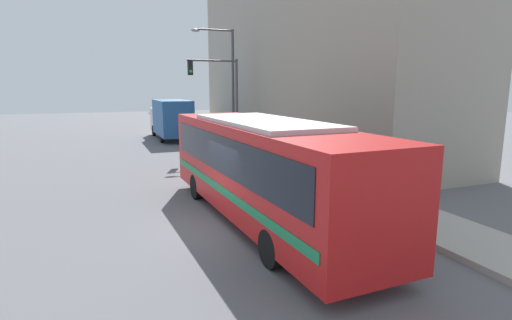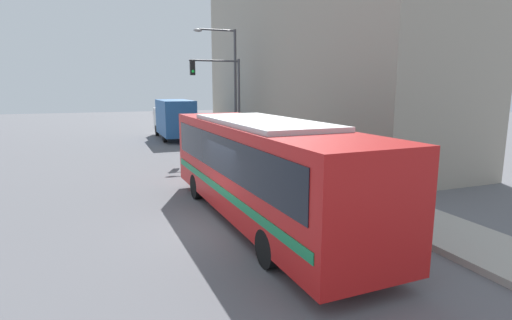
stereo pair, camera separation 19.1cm
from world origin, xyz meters
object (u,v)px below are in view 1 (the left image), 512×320
delivery_truck (171,118)px  parking_meter (257,143)px  street_lamp (228,78)px  fire_hydrant (311,172)px  city_bus (262,164)px  traffic_light_pole (221,88)px

delivery_truck → parking_meter: 11.56m
street_lamp → delivery_truck: bearing=114.3°
delivery_truck → fire_hydrant: bearing=-80.4°
city_bus → fire_hydrant: size_ratio=15.30×
city_bus → traffic_light_pole: bearing=76.0°
delivery_truck → city_bus: bearing=-92.5°
delivery_truck → fire_hydrant: (2.92, -17.35, -1.16)m
fire_hydrant → street_lamp: size_ratio=0.09×
fire_hydrant → parking_meter: size_ratio=0.60×
fire_hydrant → delivery_truck: bearing=99.6°
delivery_truck → parking_meter: delivery_truck is taller
delivery_truck → parking_meter: bearing=-75.3°
fire_hydrant → street_lamp: (-0.12, 11.13, 4.19)m
traffic_light_pole → street_lamp: street_lamp is taller
delivery_truck → fire_hydrant: delivery_truck is taller
city_bus → parking_meter: bearing=66.7°
fire_hydrant → traffic_light_pole: 10.74m
traffic_light_pole → parking_meter: size_ratio=4.84×
parking_meter → traffic_light_pole: bearing=103.3°
parking_meter → street_lamp: (-0.12, 4.93, 3.74)m
city_bus → parking_meter: (3.84, 9.93, -0.83)m
traffic_light_pole → city_bus: bearing=-101.9°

